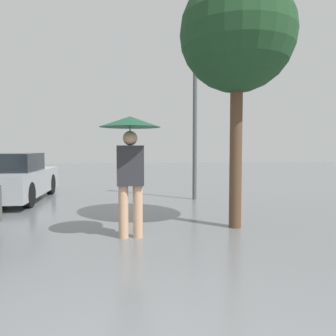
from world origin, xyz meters
TOP-DOWN VIEW (x-y plane):
  - pedestrian at (0.01, 3.72)m, footprint 0.98×0.98m
  - parked_car_farthest at (-3.18, 7.86)m, footprint 1.71×3.81m
  - tree at (1.91, 4.17)m, footprint 2.05×2.05m
  - street_lamp at (1.86, 7.46)m, footprint 0.27×0.27m

SIDE VIEW (x-z plane):
  - parked_car_farthest at x=-3.18m, z-range -0.05..1.26m
  - pedestrian at x=0.01m, z-range 0.50..2.45m
  - street_lamp at x=1.86m, z-range 0.42..4.92m
  - tree at x=1.91m, z-range 1.19..5.68m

